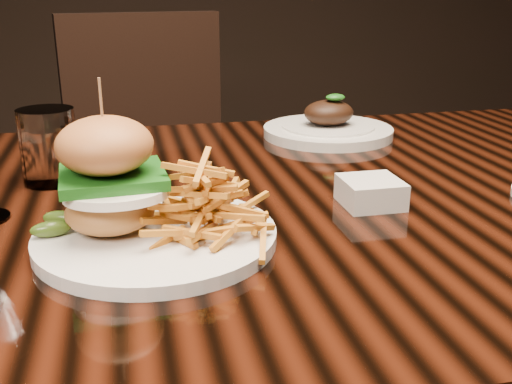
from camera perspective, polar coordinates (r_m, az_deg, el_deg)
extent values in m
cube|color=black|center=(0.84, -0.11, -1.35)|extent=(1.60, 0.90, 0.04)
cylinder|color=silver|center=(0.68, -9.45, -4.19)|extent=(0.27, 0.27, 0.01)
ellipsoid|color=#AE6838|center=(0.68, -13.70, -1.82)|extent=(0.10, 0.10, 0.04)
ellipsoid|color=white|center=(0.65, -13.16, -0.07)|extent=(0.11, 0.09, 0.01)
ellipsoid|color=orange|center=(0.64, -11.49, 0.13)|extent=(0.02, 0.02, 0.01)
cube|color=#1F6719|center=(0.67, -13.96, 1.25)|extent=(0.12, 0.11, 0.01)
ellipsoid|color=#9A552A|center=(0.66, -14.22, 4.33)|extent=(0.10, 0.10, 0.06)
cylinder|color=#926944|center=(0.65, -14.44, 6.99)|extent=(0.00, 0.00, 0.08)
ellipsoid|color=#2B4412|center=(0.68, -18.97, -3.35)|extent=(0.04, 0.02, 0.02)
ellipsoid|color=#2B4412|center=(0.71, -18.04, -2.39)|extent=(0.05, 0.03, 0.02)
cube|color=silver|center=(0.80, 10.86, -0.01)|extent=(0.10, 0.10, 0.03)
cylinder|color=white|center=(0.91, -19.13, 4.14)|extent=(0.08, 0.08, 0.11)
cylinder|color=silver|center=(1.15, 6.86, 5.73)|extent=(0.24, 0.24, 0.02)
cylinder|color=silver|center=(1.15, 6.86, 5.82)|extent=(0.17, 0.17, 0.02)
ellipsoid|color=black|center=(1.14, 6.93, 7.51)|extent=(0.09, 0.08, 0.05)
ellipsoid|color=#1F6719|center=(1.13, 7.56, 8.92)|extent=(0.04, 0.03, 0.01)
cube|color=black|center=(1.67, -8.48, -1.12)|extent=(0.54, 0.54, 0.06)
cube|color=black|center=(1.80, -10.63, 8.51)|extent=(0.46, 0.13, 0.50)
cylinder|color=black|center=(1.57, -13.08, -12.06)|extent=(0.04, 0.04, 0.45)
cylinder|color=black|center=(1.66, 0.10, -9.67)|extent=(0.04, 0.04, 0.45)
cylinder|color=black|center=(1.90, -15.23, -6.42)|extent=(0.04, 0.04, 0.45)
cylinder|color=black|center=(1.97, -4.27, -4.74)|extent=(0.04, 0.04, 0.45)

